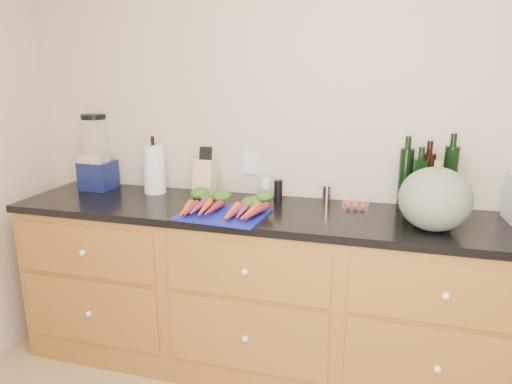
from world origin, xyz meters
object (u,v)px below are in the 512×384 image
(paper_towel, at_px, (154,169))
(knife_block, at_px, (205,179))
(carrots, at_px, (226,206))
(cutting_board, at_px, (223,214))
(blender_appliance, at_px, (97,157))
(tomato_box, at_px, (356,202))
(squash, at_px, (435,199))

(paper_towel, xyz_separation_m, knife_block, (0.33, -0.02, -0.03))
(carrots, distance_m, paper_towel, 0.62)
(cutting_board, distance_m, carrots, 0.06)
(cutting_board, xyz_separation_m, knife_block, (-0.21, 0.30, 0.10))
(blender_appliance, relative_size, tomato_box, 3.34)
(blender_appliance, xyz_separation_m, paper_towel, (0.39, 0.00, -0.06))
(knife_block, relative_size, tomato_box, 1.59)
(paper_towel, height_order, knife_block, paper_towel)
(carrots, distance_m, tomato_box, 0.70)
(carrots, xyz_separation_m, tomato_box, (0.64, 0.28, -0.01))
(carrots, bearing_deg, knife_block, 130.62)
(blender_appliance, relative_size, paper_towel, 1.59)
(blender_appliance, distance_m, tomato_box, 1.58)
(squash, height_order, blender_appliance, blender_appliance)
(carrots, relative_size, tomato_box, 3.26)
(cutting_board, height_order, squash, squash)
(knife_block, bearing_deg, cutting_board, -54.52)
(carrots, xyz_separation_m, knife_block, (-0.21, 0.25, 0.07))
(cutting_board, distance_m, knife_block, 0.38)
(squash, distance_m, tomato_box, 0.47)
(squash, distance_m, paper_towel, 1.57)
(carrots, height_order, paper_towel, paper_towel)
(tomato_box, bearing_deg, carrots, -156.48)
(knife_block, bearing_deg, squash, -11.08)
(paper_towel, bearing_deg, carrots, -26.25)
(cutting_board, distance_m, tomato_box, 0.72)
(carrots, height_order, tomato_box, carrots)
(squash, xyz_separation_m, paper_towel, (-1.55, 0.26, -0.00))
(carrots, distance_m, blender_appliance, 0.98)
(paper_towel, height_order, tomato_box, paper_towel)
(knife_block, bearing_deg, blender_appliance, 178.61)
(blender_appliance, bearing_deg, paper_towel, 0.37)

